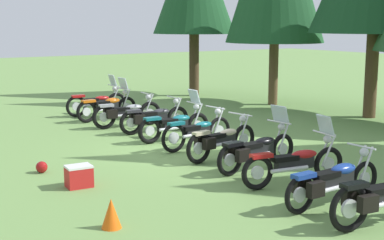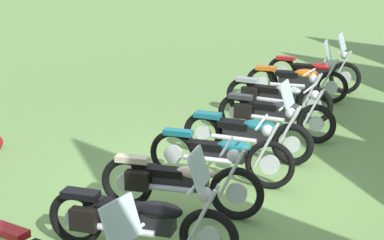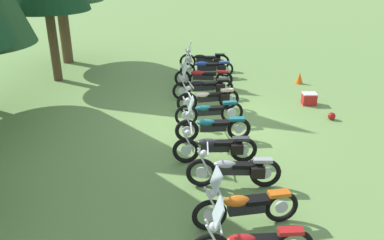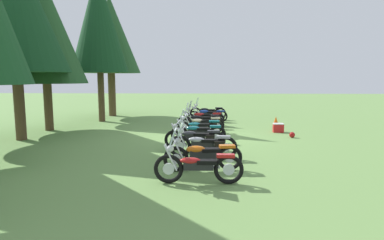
{
  "view_description": "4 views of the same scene",
  "coord_description": "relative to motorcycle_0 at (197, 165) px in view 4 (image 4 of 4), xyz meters",
  "views": [
    {
      "loc": [
        11.61,
        -7.46,
        3.19
      ],
      "look_at": [
        0.48,
        -0.35,
        0.86
      ],
      "focal_mm": 52.07,
      "sensor_mm": 36.0,
      "label": 1
    },
    {
      "loc": [
        8.27,
        3.36,
        3.65
      ],
      "look_at": [
        -0.26,
        -0.43,
        0.85
      ],
      "focal_mm": 59.84,
      "sensor_mm": 36.0,
      "label": 2
    },
    {
      "loc": [
        -11.72,
        1.43,
        5.28
      ],
      "look_at": [
        -1.64,
        0.79,
        0.88
      ],
      "focal_mm": 37.46,
      "sensor_mm": 36.0,
      "label": 3
    },
    {
      "loc": [
        -13.91,
        -0.16,
        2.61
      ],
      "look_at": [
        -0.27,
        0.43,
        0.81
      ],
      "focal_mm": 29.99,
      "sensor_mm": 36.0,
      "label": 4
    }
  ],
  "objects": [
    {
      "name": "picnic_cooler",
      "position": [
        7.77,
        -3.7,
        -0.25
      ],
      "size": [
        0.41,
        0.52,
        0.43
      ],
      "color": "red",
      "rests_on": "ground_plane"
    },
    {
      "name": "pine_tree_4",
      "position": [
        11.25,
        6.07,
        5.38
      ],
      "size": [
        3.33,
        3.33,
        8.82
      ],
      "color": "#4C3823",
      "rests_on": "ground_plane"
    },
    {
      "name": "motorcycle_8",
      "position": [
        9.94,
        -0.02,
        -0.0
      ],
      "size": [
        0.71,
        2.36,
        1.36
      ],
      "rotation": [
        0.0,
        0.0,
        1.43
      ],
      "color": "black",
      "rests_on": "ground_plane"
    },
    {
      "name": "pine_tree_5",
      "position": [
        14.17,
        6.27,
        5.0
      ],
      "size": [
        3.97,
        3.97,
        8.06
      ],
      "color": "brown",
      "rests_on": "ground_plane"
    },
    {
      "name": "motorcycle_2",
      "position": [
        2.57,
        -0.14,
        -0.01
      ],
      "size": [
        0.68,
        2.25,
        1.03
      ],
      "rotation": [
        0.0,
        0.0,
        1.49
      ],
      "color": "black",
      "rests_on": "ground_plane"
    },
    {
      "name": "motorcycle_3",
      "position": [
        3.76,
        0.16,
        -0.02
      ],
      "size": [
        0.77,
        2.24,
        1.01
      ],
      "rotation": [
        0.0,
        0.0,
        1.54
      ],
      "color": "black",
      "rests_on": "ground_plane"
    },
    {
      "name": "motorcycle_6",
      "position": [
        7.41,
        -0.04,
        -0.02
      ],
      "size": [
        0.8,
        2.22,
        1.02
      ],
      "rotation": [
        0.0,
        0.0,
        1.73
      ],
      "color": "black",
      "rests_on": "ground_plane"
    },
    {
      "name": "motorcycle_10",
      "position": [
        12.36,
        -0.35,
        0.02
      ],
      "size": [
        0.74,
        2.3,
        1.39
      ],
      "rotation": [
        0.0,
        0.0,
        1.46
      ],
      "color": "black",
      "rests_on": "ground_plane"
    },
    {
      "name": "motorcycle_1",
      "position": [
        1.1,
        -0.1,
        0.01
      ],
      "size": [
        0.77,
        2.24,
        1.37
      ],
      "rotation": [
        0.0,
        0.0,
        1.69
      ],
      "color": "black",
      "rests_on": "ground_plane"
    },
    {
      "name": "motorcycle_9",
      "position": [
        11.23,
        -0.36,
        -0.01
      ],
      "size": [
        0.63,
        2.35,
        0.99
      ],
      "rotation": [
        0.0,
        0.0,
        1.61
      ],
      "color": "black",
      "rests_on": "ground_plane"
    },
    {
      "name": "motorcycle_5",
      "position": [
        6.19,
        0.11,
        -0.01
      ],
      "size": [
        0.74,
        2.22,
        1.02
      ],
      "rotation": [
        0.0,
        0.0,
        1.67
      ],
      "color": "black",
      "rests_on": "ground_plane"
    },
    {
      "name": "motorcycle_4",
      "position": [
        5.05,
        0.13,
        -0.01
      ],
      "size": [
        0.66,
        2.24,
        1.36
      ],
      "rotation": [
        0.0,
        0.0,
        1.59
      ],
      "color": "black",
      "rests_on": "ground_plane"
    },
    {
      "name": "motorcycle_7",
      "position": [
        8.64,
        0.04,
        0.0
      ],
      "size": [
        0.77,
        2.33,
        1.36
      ],
      "rotation": [
        0.0,
        0.0,
        1.69
      ],
      "color": "black",
      "rests_on": "ground_plane"
    },
    {
      "name": "pine_tree_3",
      "position": [
        7.85,
        7.63,
        4.45
      ],
      "size": [
        3.91,
        3.91,
        7.51
      ],
      "color": "#4C3823",
      "rests_on": "ground_plane"
    },
    {
      "name": "ground_plane",
      "position": [
        6.22,
        -0.04,
        -0.46
      ],
      "size": [
        80.0,
        80.0,
        0.0
      ],
      "primitive_type": "plane",
      "color": "#6B934C"
    },
    {
      "name": "pine_tree_2",
      "position": [
        5.36,
        7.61,
        5.1
      ],
      "size": [
        4.3,
        4.3,
        8.33
      ],
      "color": "#4C3823",
      "rests_on": "ground_plane"
    },
    {
      "name": "motorcycle_0",
      "position": [
        0.0,
        0.0,
        0.0
      ],
      "size": [
        0.66,
        2.23,
        1.38
      ],
      "rotation": [
        0.0,
        0.0,
        1.58
      ],
      "color": "black",
      "rests_on": "ground_plane"
    },
    {
      "name": "dropped_helmet",
      "position": [
        6.35,
        -3.99,
        -0.34
      ],
      "size": [
        0.25,
        0.25,
        0.25
      ],
      "primitive_type": "sphere",
      "color": "maroon",
      "rests_on": "ground_plane"
    },
    {
      "name": "traffic_cone",
      "position": [
        10.14,
        -4.09,
        -0.22
      ],
      "size": [
        0.32,
        0.32,
        0.48
      ],
      "primitive_type": "cone",
      "color": "#EA590F",
      "rests_on": "ground_plane"
    }
  ]
}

